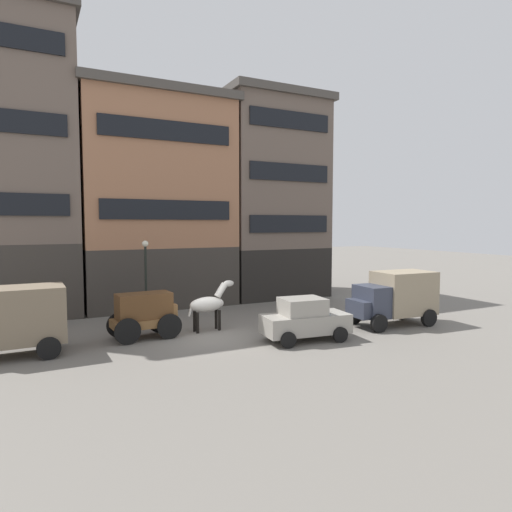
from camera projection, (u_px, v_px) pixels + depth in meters
The scene contains 11 objects.
ground_plane at pixel (211, 337), 19.54m from camera, with size 120.00×120.00×0.00m, color slate.
building_far_left at pixel (7, 164), 24.07m from camera, with size 7.33×6.93×16.30m.
building_center_left at pixel (154, 200), 27.79m from camera, with size 9.31×6.93×12.82m.
building_center_right at pixel (266, 197), 31.34m from camera, with size 7.30×6.93×13.67m.
cargo_wagon at pixel (145, 312), 19.31m from camera, with size 2.99×1.69×1.98m.
draft_horse at pixel (209, 304), 20.63m from camera, with size 2.35×0.71×2.30m.
delivery_truck_near at pixel (7, 320), 16.43m from camera, with size 4.38×2.20×2.62m.
delivery_truck_far at pixel (394, 296), 21.81m from camera, with size 4.44×2.33×2.62m.
sedan_dark at pixel (305, 319), 18.94m from camera, with size 3.85×2.17×1.83m.
streetlamp_curbside at pixel (146, 269), 22.79m from camera, with size 0.32×0.32×4.12m.
fire_hydrant_curbside at pixel (49, 319), 21.21m from camera, with size 0.24×0.24×0.83m.
Camera 1 is at (-6.92, -18.06, 4.97)m, focal length 31.24 mm.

